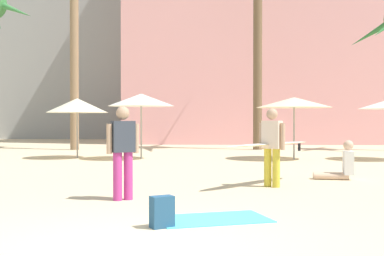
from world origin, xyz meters
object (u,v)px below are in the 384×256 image
cafe_umbrella_0 (141,100)px  beach_towel (213,219)px  cafe_umbrella_5 (77,106)px  person_mid_center (123,149)px  backpack (162,212)px  person_far_right (271,144)px  cafe_umbrella_2 (294,102)px  person_mid_left (341,166)px

cafe_umbrella_0 → beach_towel: 11.49m
beach_towel → cafe_umbrella_5: bearing=114.3°
person_mid_center → backpack: bearing=172.7°
cafe_umbrella_5 → person_far_right: size_ratio=0.86×
backpack → cafe_umbrella_2: bearing=-48.2°
beach_towel → person_mid_center: (-1.61, 1.65, 0.91)m
cafe_umbrella_0 → person_mid_center: cafe_umbrella_0 is taller
cafe_umbrella_0 → person_far_right: (3.89, -7.30, -1.27)m
person_far_right → beach_towel: bearing=15.3°
person_far_right → person_mid_center: 3.50m
backpack → person_mid_center: (-0.92, 2.22, 0.71)m
cafe_umbrella_2 → cafe_umbrella_5: bearing=178.4°
cafe_umbrella_2 → backpack: bearing=-107.3°
cafe_umbrella_5 → beach_towel: size_ratio=1.47×
beach_towel → person_far_right: 3.98m
cafe_umbrella_5 → beach_towel: cafe_umbrella_5 is taller
cafe_umbrella_5 → backpack: bearing=-69.6°
cafe_umbrella_5 → person_mid_left: bearing=-37.9°
beach_towel → person_far_right: (1.25, 3.67, 0.90)m
backpack → person_mid_left: person_mid_left is taller
person_far_right → person_mid_center: bearing=-20.7°
cafe_umbrella_5 → backpack: 12.84m
backpack → person_far_right: size_ratio=0.16×
cafe_umbrella_0 → person_far_right: size_ratio=0.91×
beach_towel → backpack: 0.91m
person_far_right → person_mid_center: (-2.86, -2.01, 0.01)m
person_mid_left → person_far_right: 2.31m
cafe_umbrella_5 → person_mid_center: size_ratio=1.38×
cafe_umbrella_0 → backpack: size_ratio=5.82×
cafe_umbrella_0 → backpack: bearing=-80.4°
cafe_umbrella_2 → person_mid_center: 10.57m
cafe_umbrella_2 → cafe_umbrella_5: 8.07m
cafe_umbrella_2 → person_far_right: 7.73m
cafe_umbrella_0 → cafe_umbrella_2: bearing=1.6°
cafe_umbrella_2 → beach_towel: 11.69m
person_far_right → cafe_umbrella_0: bearing=-117.8°
backpack → beach_towel: bearing=-81.2°
cafe_umbrella_2 → backpack: size_ratio=6.56×
person_mid_left → person_mid_center: 5.76m
cafe_umbrella_5 → backpack: cafe_umbrella_5 is taller
cafe_umbrella_2 → backpack: (-3.63, -11.69, -1.88)m
cafe_umbrella_5 → person_mid_left: cafe_umbrella_5 is taller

